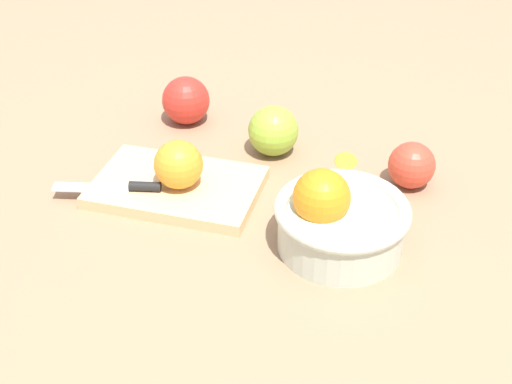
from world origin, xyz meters
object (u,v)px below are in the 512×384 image
knife (122,187)px  bowl (338,219)px  orange_on_board (178,165)px  apple_front_left (412,165)px  apple_front_right (186,100)px  cutting_board (177,187)px  apple_front_center (273,131)px

knife → bowl: bearing=177.8°
orange_on_board → apple_front_left: orange_on_board is taller
apple_front_right → knife: bearing=90.0°
cutting_board → orange_on_board: bearing=144.8°
orange_on_board → bowl: bearing=168.8°
knife → apple_front_right: 0.24m
knife → apple_front_right: (0.00, -0.24, 0.02)m
apple_front_left → apple_front_center: 0.22m
orange_on_board → knife: (0.07, 0.04, -0.03)m
apple_front_center → knife: bearing=48.3°
knife → cutting_board: bearing=-148.2°
cutting_board → orange_on_board: orange_on_board is taller
orange_on_board → knife: bearing=25.5°
bowl → cutting_board: bearing=-12.1°
apple_front_left → apple_front_center: bearing=-7.3°
bowl → apple_front_left: (-0.07, -0.17, -0.01)m
knife → apple_front_right: size_ratio=1.92×
cutting_board → knife: size_ratio=1.54×
orange_on_board → apple_front_center: (-0.09, -0.15, -0.01)m
bowl → apple_front_right: 0.40m
apple_front_left → apple_front_center: size_ratio=0.87×
orange_on_board → apple_front_right: bearing=-70.4°
orange_on_board → apple_front_right: 0.22m
bowl → knife: (0.31, -0.01, -0.02)m
orange_on_board → apple_front_left: bearing=-158.1°
apple_front_right → cutting_board: bearing=108.1°
orange_on_board → apple_front_right: orange_on_board is taller
bowl → cutting_board: size_ratio=0.73×
orange_on_board → apple_front_left: size_ratio=1.02×
bowl → apple_front_center: 0.25m
orange_on_board → apple_front_left: 0.34m
orange_on_board → apple_front_right: size_ratio=0.87×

